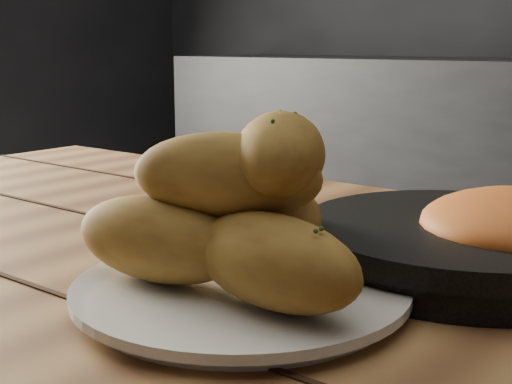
# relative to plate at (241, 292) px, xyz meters

# --- Properties ---
(counter) EXTENTS (2.80, 0.60, 0.90)m
(counter) POSITION_rel_plate_xyz_m (-0.49, 2.13, -0.31)
(counter) COLOR black
(counter) RESTS_ON ground
(plate) EXTENTS (0.28, 0.28, 0.02)m
(plate) POSITION_rel_plate_xyz_m (0.00, 0.00, 0.00)
(plate) COLOR silver
(plate) RESTS_ON table
(bread_rolls) EXTENTS (0.28, 0.22, 0.14)m
(bread_rolls) POSITION_rel_plate_xyz_m (-0.00, 0.00, 0.07)
(bread_rolls) COLOR #A67A2E
(bread_rolls) RESTS_ON plate
(skillet) EXTENTS (0.43, 0.30, 0.05)m
(skillet) POSITION_rel_plate_xyz_m (0.11, 0.20, 0.01)
(skillet) COLOR black
(skillet) RESTS_ON table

